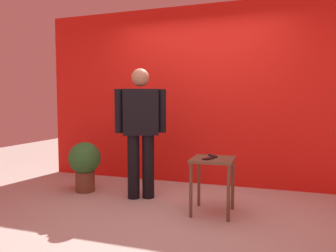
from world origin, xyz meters
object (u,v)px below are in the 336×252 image
side_table (213,169)px  cell_phone (208,159)px  standing_person (141,126)px  potted_plant (85,162)px  tv_remote (213,156)px

side_table → cell_phone: bearing=-113.6°
standing_person → side_table: bearing=-15.6°
cell_phone → potted_plant: bearing=-168.1°
tv_remote → potted_plant: potted_plant is taller
standing_person → cell_phone: standing_person is taller
standing_person → potted_plant: (-0.86, 0.04, -0.52)m
standing_person → side_table: (0.97, -0.27, -0.43)m
side_table → potted_plant: (-1.83, 0.31, -0.09)m
standing_person → tv_remote: bearing=-10.7°
side_table → standing_person: bearing=164.4°
side_table → cell_phone: 0.15m
cell_phone → potted_plant: size_ratio=0.21×
standing_person → cell_phone: (0.94, -0.35, -0.30)m
cell_phone → potted_plant: (-1.80, 0.39, -0.22)m
potted_plant → tv_remote: bearing=-6.9°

